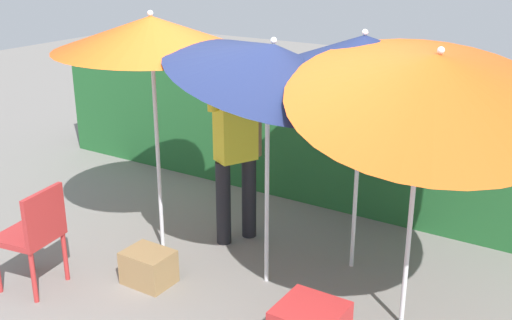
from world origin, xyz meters
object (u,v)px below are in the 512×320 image
Objects in this scene: umbrella_yellow at (431,78)px; chair_plastic at (34,232)px; person_vendor at (236,148)px; crate_cardboard at (149,267)px; umbrella_orange at (151,34)px; umbrella_rainbow at (271,62)px; umbrella_navy at (364,55)px.

umbrella_yellow is 3.30m from chair_plastic.
person_vendor is at bearing 61.41° from chair_plastic.
crate_cardboard is at bearing -98.85° from person_vendor.
chair_plastic reaches higher than crate_cardboard.
umbrella_orange is 1.17× the size of person_vendor.
umbrella_yellow is (1.23, -0.00, 0.02)m from umbrella_rainbow.
person_vendor reaches higher than chair_plastic.
umbrella_rainbow is 1.07× the size of umbrella_navy.
umbrella_rainbow is at bearing -35.79° from person_vendor.
chair_plastic is (-0.39, -1.10, -1.49)m from umbrella_orange.
umbrella_navy is 2.50m from crate_cardboard.
person_vendor is at bearing 46.06° from umbrella_orange.
umbrella_rainbow reaches higher than umbrella_navy.
umbrella_navy reaches higher than chair_plastic.
umbrella_navy is 5.21× the size of crate_cardboard.
person_vendor is (-0.66, 0.47, -0.94)m from umbrella_rainbow.
umbrella_rainbow is 1.24m from person_vendor.
umbrella_rainbow is at bearing -131.07° from umbrella_navy.
umbrella_navy is at bearing 41.64° from crate_cardboard.
umbrella_yellow is at bearing -0.05° from umbrella_rainbow.
umbrella_orange is 1.90m from chair_plastic.
umbrella_yellow is (2.38, 0.04, -0.11)m from umbrella_orange.
umbrella_yellow is 1.16× the size of umbrella_navy.
umbrella_orange is at bearing 70.70° from chair_plastic.
chair_plastic is (-2.05, -1.73, -1.38)m from umbrella_navy.
umbrella_yellow is at bearing 22.44° from chair_plastic.
umbrella_rainbow reaches higher than umbrella_orange.
umbrella_yellow is at bearing 0.96° from umbrella_orange.
umbrella_rainbow is 1.02× the size of umbrella_orange.
crate_cardboard is (0.33, -0.56, -1.86)m from umbrella_orange.
crate_cardboard is at bearing -138.36° from umbrella_navy.
umbrella_orange is at bearing -133.94° from person_vendor.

